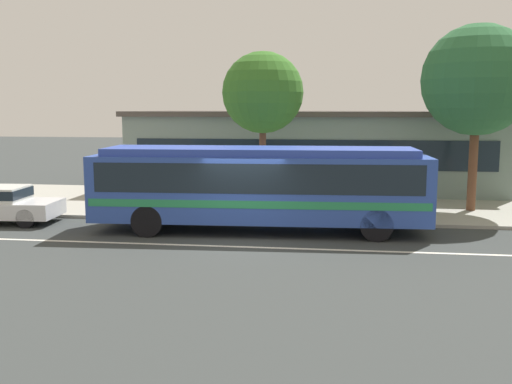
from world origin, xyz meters
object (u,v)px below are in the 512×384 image
object	(u,v)px
pedestrian_walking_along_curb	(334,189)
street_tree_near_stop	(263,93)
pedestrian_waiting_near_sign	(426,190)
transit_bus	(260,183)
street_tree_mid_block	(477,80)

from	to	relation	value
pedestrian_walking_along_curb	street_tree_near_stop	bearing A→B (deg)	159.65
pedestrian_waiting_near_sign	street_tree_near_stop	world-z (taller)	street_tree_near_stop
transit_bus	street_tree_near_stop	bearing A→B (deg)	95.82
pedestrian_walking_along_curb	street_tree_near_stop	world-z (taller)	street_tree_near_stop
transit_bus	street_tree_mid_block	xyz separation A→B (m)	(7.62, 4.42, 3.44)
pedestrian_walking_along_curb	street_tree_near_stop	distance (m)	4.62
street_tree_near_stop	street_tree_mid_block	xyz separation A→B (m)	(8.02, 0.50, 0.45)
pedestrian_waiting_near_sign	pedestrian_walking_along_curb	size ratio (longest dim) A/B	1.04
pedestrian_walking_along_curb	street_tree_near_stop	xyz separation A→B (m)	(-2.80, 1.04, 3.52)
transit_bus	pedestrian_waiting_near_sign	bearing A→B (deg)	24.54
pedestrian_waiting_near_sign	pedestrian_walking_along_curb	distance (m)	3.27
pedestrian_waiting_near_sign	street_tree_mid_block	bearing A→B (deg)	43.15
transit_bus	street_tree_near_stop	distance (m)	4.94
transit_bus	street_tree_mid_block	distance (m)	9.45
transit_bus	street_tree_mid_block	world-z (taller)	street_tree_mid_block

